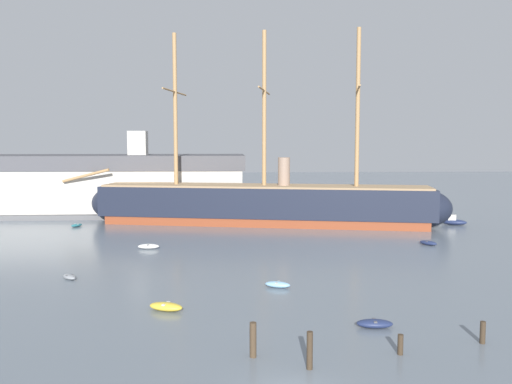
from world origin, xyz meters
TOP-DOWN VIEW (x-y plane):
  - tall_ship at (2.57, 56.87)m, footprint 60.91×18.01m
  - dinghy_foreground_left at (-7.95, 14.35)m, footprint 2.93×2.05m
  - dinghy_foreground_right at (6.85, 9.75)m, footprint 2.61×1.38m
  - dinghy_near_centre at (1.16, 20.38)m, footprint 2.48×1.75m
  - dinghy_mid_left at (-17.99, 24.33)m, footprint 1.86×1.91m
  - dinghy_alongside_bow at (-12.65, 38.34)m, footprint 2.55×1.17m
  - dinghy_alongside_stern at (21.75, 38.76)m, footprint 2.20×2.45m
  - dinghy_far_left at (-25.91, 55.88)m, footprint 1.82×2.11m
  - motorboat_far_right at (31.78, 54.50)m, footprint 4.04×2.98m
  - mooring_piling_nearest at (12.92, 6.53)m, footprint 0.35×0.35m
  - mooring_piling_left_pair at (7.11, 5.06)m, footprint 0.34×0.34m
  - mooring_piling_right_pair at (1.32, 3.30)m, footprint 0.35×0.35m
  - mooring_piling_midwater at (-1.78, 5.17)m, footprint 0.41×0.41m
  - dockside_warehouse_left at (-26.15, 71.44)m, footprint 56.35×17.69m

SIDE VIEW (x-z plane):
  - dinghy_mid_left at x=-17.99m, z-range 0.00..0.44m
  - dinghy_far_left at x=-25.91m, z-range 0.00..0.47m
  - dinghy_near_centre at x=1.16m, z-range 0.00..0.54m
  - dinghy_alongside_stern at x=21.75m, z-range 0.00..0.55m
  - dinghy_foreground_right at x=6.85m, z-range 0.00..0.59m
  - dinghy_alongside_bow at x=-12.65m, z-range 0.00..0.60m
  - dinghy_foreground_left at x=-7.95m, z-range 0.00..0.64m
  - motorboat_far_right at x=31.78m, z-range -0.23..1.34m
  - mooring_piling_left_pair at x=7.11m, z-range 0.00..1.24m
  - mooring_piling_nearest at x=12.92m, z-range 0.00..1.43m
  - mooring_piling_midwater at x=-1.78m, z-range 0.00..2.12m
  - mooring_piling_right_pair at x=1.32m, z-range 0.00..2.18m
  - tall_ship at x=2.57m, z-range -11.57..18.01m
  - dockside_warehouse_left at x=-26.15m, z-range -2.16..12.55m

